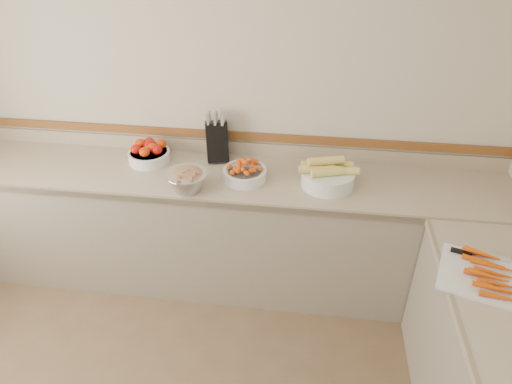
# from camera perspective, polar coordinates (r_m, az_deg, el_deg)

# --- Properties ---
(back_wall) EXTENTS (4.00, 0.00, 4.00)m
(back_wall) POSITION_cam_1_polar(r_m,az_deg,el_deg) (3.20, -4.76, 11.30)
(back_wall) COLOR beige
(back_wall) RESTS_ON ground_plane
(counter_back) EXTENTS (4.00, 0.65, 1.08)m
(counter_back) POSITION_cam_1_polar(r_m,az_deg,el_deg) (3.34, -5.23, -4.42)
(counter_back) COLOR tan
(counter_back) RESTS_ON ground_plane
(knife_block) EXTENTS (0.19, 0.22, 0.36)m
(knife_block) POSITION_cam_1_polar(r_m,az_deg,el_deg) (3.21, -4.91, 6.46)
(knife_block) COLOR black
(knife_block) RESTS_ON counter_back
(tomato_bowl) EXTENTS (0.29, 0.29, 0.14)m
(tomato_bowl) POSITION_cam_1_polar(r_m,az_deg,el_deg) (3.30, -13.21, 4.79)
(tomato_bowl) COLOR white
(tomato_bowl) RESTS_ON counter_back
(cherry_tomato_bowl) EXTENTS (0.29, 0.29, 0.15)m
(cherry_tomato_bowl) POSITION_cam_1_polar(r_m,az_deg,el_deg) (3.00, -1.37, 2.47)
(cherry_tomato_bowl) COLOR white
(cherry_tomato_bowl) RESTS_ON counter_back
(corn_bowl) EXTENTS (0.38, 0.34, 0.20)m
(corn_bowl) POSITION_cam_1_polar(r_m,az_deg,el_deg) (2.96, 8.98, 2.09)
(corn_bowl) COLOR white
(corn_bowl) RESTS_ON counter_back
(rhubarb_bowl) EXTENTS (0.27, 0.27, 0.15)m
(rhubarb_bowl) POSITION_cam_1_polar(r_m,az_deg,el_deg) (2.91, -8.60, 1.57)
(rhubarb_bowl) COLOR #B2B2BA
(rhubarb_bowl) RESTS_ON counter_back
(cutting_board) EXTENTS (0.56, 0.50, 0.07)m
(cutting_board) POSITION_cam_1_polar(r_m,az_deg,el_deg) (2.54, 27.27, -9.29)
(cutting_board) COLOR silver
(cutting_board) RESTS_ON counter_right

